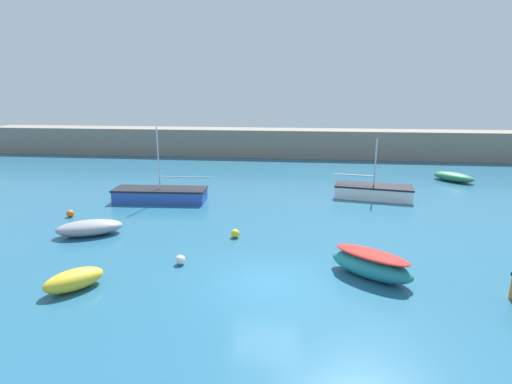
% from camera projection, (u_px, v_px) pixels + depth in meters
% --- Properties ---
extents(ground_plane, '(120.00, 120.00, 0.20)m').
position_uv_depth(ground_plane, '(266.00, 285.00, 14.56)').
color(ground_plane, '#235B7A').
extents(harbor_breakwater, '(66.18, 3.51, 2.81)m').
position_uv_depth(harbor_breakwater, '(291.00, 143.00, 41.97)').
color(harbor_breakwater, gray).
rests_on(harbor_breakwater, ground_plane).
extents(fishing_dinghy_green, '(2.05, 2.17, 0.72)m').
position_uv_depth(fishing_dinghy_green, '(74.00, 280.00, 13.97)').
color(fishing_dinghy_green, yellow).
rests_on(fishing_dinghy_green, ground_plane).
extents(open_tender_yellow, '(3.11, 3.12, 0.69)m').
position_uv_depth(open_tender_yellow, '(453.00, 177.00, 30.57)').
color(open_tender_yellow, '#287A4C').
rests_on(open_tender_yellow, ground_plane).
extents(sailboat_twin_hulled, '(5.11, 2.60, 3.86)m').
position_uv_depth(sailboat_twin_hulled, '(373.00, 191.00, 25.81)').
color(sailboat_twin_hulled, white).
rests_on(sailboat_twin_hulled, ground_plane).
extents(rowboat_white_midwater, '(3.33, 2.49, 0.72)m').
position_uv_depth(rowboat_white_midwater, '(90.00, 228.00, 19.26)').
color(rowboat_white_midwater, gray).
rests_on(rowboat_white_midwater, ground_plane).
extents(rowboat_with_red_cover, '(3.31, 2.86, 1.02)m').
position_uv_depth(rowboat_with_red_cover, '(371.00, 264.00, 14.87)').
color(rowboat_with_red_cover, teal).
rests_on(rowboat_with_red_cover, ground_plane).
extents(sailboat_short_mast, '(6.35, 2.11, 4.67)m').
position_uv_depth(sailboat_short_mast, '(161.00, 195.00, 25.09)').
color(sailboat_short_mast, '#2D56B7').
rests_on(sailboat_short_mast, ground_plane).
extents(mooring_buoy_white, '(0.40, 0.40, 0.40)m').
position_uv_depth(mooring_buoy_white, '(180.00, 260.00, 16.02)').
color(mooring_buoy_white, white).
rests_on(mooring_buoy_white, ground_plane).
extents(mooring_buoy_yellow, '(0.41, 0.41, 0.41)m').
position_uv_depth(mooring_buoy_yellow, '(235.00, 233.00, 18.95)').
color(mooring_buoy_yellow, yellow).
rests_on(mooring_buoy_yellow, ground_plane).
extents(mooring_buoy_orange, '(0.39, 0.39, 0.39)m').
position_uv_depth(mooring_buoy_orange, '(70.00, 213.00, 22.03)').
color(mooring_buoy_orange, orange).
rests_on(mooring_buoy_orange, ground_plane).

